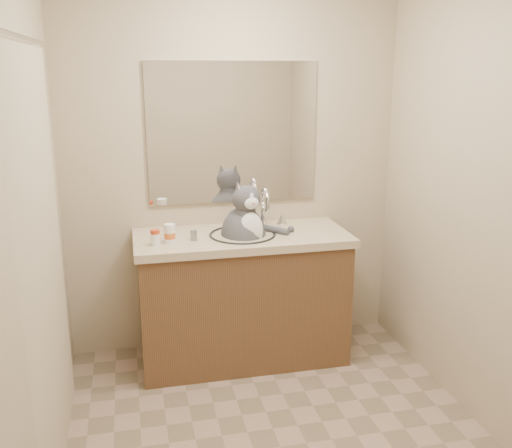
{
  "coord_description": "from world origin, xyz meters",
  "views": [
    {
      "loc": [
        -0.67,
        -2.4,
        1.85
      ],
      "look_at": [
        0.02,
        0.65,
        1.0
      ],
      "focal_mm": 40.0,
      "sensor_mm": 36.0,
      "label": 1
    }
  ],
  "objects_px": {
    "cat": "(245,231)",
    "grey_canister": "(194,235)",
    "pill_bottle_orange": "(170,234)",
    "pill_bottle_redcap": "(155,238)"
  },
  "relations": [
    {
      "from": "cat",
      "to": "grey_canister",
      "type": "relative_size",
      "value": 9.02
    },
    {
      "from": "cat",
      "to": "grey_canister",
      "type": "distance_m",
      "value": 0.33
    },
    {
      "from": "cat",
      "to": "pill_bottle_orange",
      "type": "xyz_separation_m",
      "value": [
        -0.47,
        -0.07,
        0.03
      ]
    },
    {
      "from": "cat",
      "to": "grey_canister",
      "type": "xyz_separation_m",
      "value": [
        -0.32,
        -0.05,
        0.01
      ]
    },
    {
      "from": "pill_bottle_orange",
      "to": "grey_canister",
      "type": "relative_size",
      "value": 1.85
    },
    {
      "from": "cat",
      "to": "grey_canister",
      "type": "height_order",
      "value": "cat"
    },
    {
      "from": "cat",
      "to": "pill_bottle_redcap",
      "type": "distance_m",
      "value": 0.56
    },
    {
      "from": "pill_bottle_redcap",
      "to": "grey_canister",
      "type": "height_order",
      "value": "pill_bottle_redcap"
    },
    {
      "from": "cat",
      "to": "pill_bottle_orange",
      "type": "relative_size",
      "value": 4.87
    },
    {
      "from": "pill_bottle_redcap",
      "to": "grey_canister",
      "type": "xyz_separation_m",
      "value": [
        0.23,
        0.06,
        -0.02
      ]
    }
  ]
}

